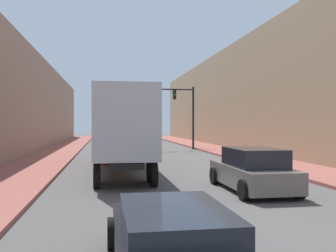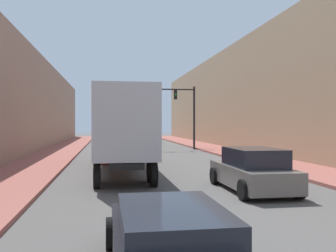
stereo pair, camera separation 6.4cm
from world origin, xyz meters
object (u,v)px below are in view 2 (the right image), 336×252
at_px(semi_truck, 121,129).
at_px(sedan_car, 170,244).
at_px(suv_car, 252,171).
at_px(traffic_signal_gantry, 173,104).

distance_m(semi_truck, sedan_car, 13.89).
xyz_separation_m(semi_truck, suv_car, (4.68, -6.37, -1.49)).
height_order(sedan_car, suv_car, suv_car).
bearing_deg(semi_truck, traffic_signal_gantry, 70.77).
distance_m(suv_car, traffic_signal_gantry, 22.64).
bearing_deg(sedan_car, suv_car, 59.44).
relative_size(semi_truck, sedan_car, 2.67).
distance_m(sedan_car, suv_car, 8.62).
bearing_deg(sedan_car, traffic_signal_gantry, 79.95).
relative_size(semi_truck, traffic_signal_gantry, 1.65).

